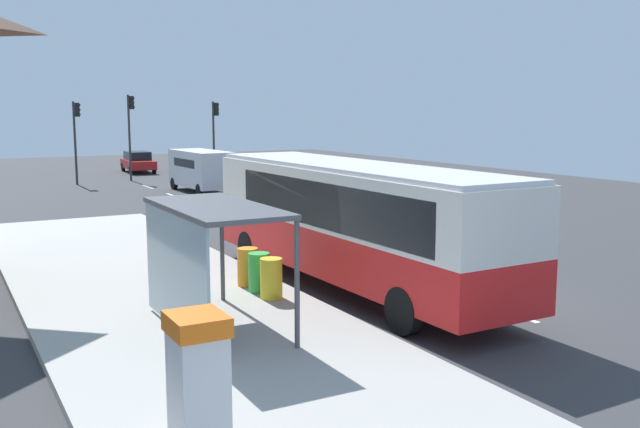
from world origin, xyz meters
The scene contains 20 objects.
ground_plane centered at (0.00, 14.00, -0.02)m, with size 56.00×92.00×0.04m, color #38383A.
sidewalk_platform centered at (-6.40, 2.00, 0.09)m, with size 6.20×30.00×0.18m, color #ADAAA3.
lane_stripe_seg_1 centered at (0.25, -1.00, 0.01)m, with size 0.16×2.20×0.01m, color silver.
lane_stripe_seg_2 centered at (0.25, 4.00, 0.01)m, with size 0.16×2.20×0.01m, color silver.
lane_stripe_seg_3 centered at (0.25, 9.00, 0.01)m, with size 0.16×2.20×0.01m, color silver.
lane_stripe_seg_4 centered at (0.25, 14.00, 0.01)m, with size 0.16×2.20×0.01m, color silver.
lane_stripe_seg_5 centered at (0.25, 19.00, 0.01)m, with size 0.16×2.20×0.01m, color silver.
lane_stripe_seg_6 centered at (0.25, 24.00, 0.01)m, with size 0.16×2.20×0.01m, color silver.
lane_stripe_seg_7 centered at (0.25, 29.00, 0.01)m, with size 0.16×2.20×0.01m, color silver.
bus centered at (-1.71, 2.42, 1.84)m, with size 2.76×11.06×3.21m.
white_van centered at (2.20, 24.96, 1.34)m, with size 2.19×5.27×2.30m.
sedan_near centered at (2.30, 39.08, 0.79)m, with size 2.04×4.49×1.52m.
ticket_machine centered at (-8.31, -4.82, 1.17)m, with size 0.66×0.76×1.94m.
recycling_bin_yellow centered at (-4.20, 1.93, 0.66)m, with size 0.52×0.52×0.95m, color yellow.
recycling_bin_green centered at (-4.20, 2.63, 0.66)m, with size 0.52×0.52×0.95m, color green.
recycling_bin_orange centered at (-4.20, 3.33, 0.66)m, with size 0.52×0.52×0.95m, color orange.
traffic_light_near_side centered at (5.50, 31.55, 3.37)m, with size 0.49×0.28×5.08m.
traffic_light_far_side centered at (-3.10, 32.35, 3.35)m, with size 0.49×0.28×5.05m.
traffic_light_median centered at (0.39, 33.15, 3.62)m, with size 0.49×0.28×5.50m.
bus_shelter centered at (-6.41, 0.43, 2.10)m, with size 1.80×4.00×2.50m.
Camera 1 is at (-10.98, -12.78, 4.55)m, focal length 39.86 mm.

